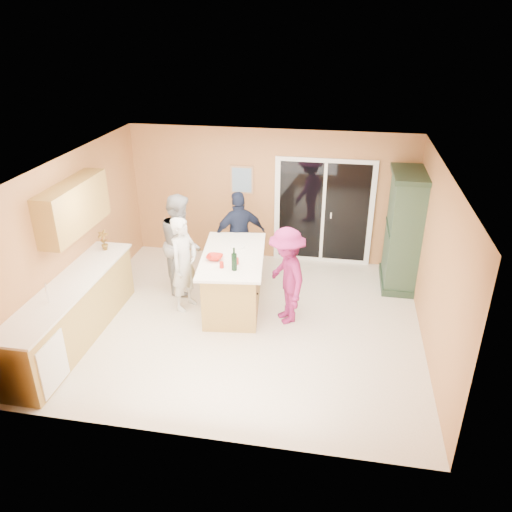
% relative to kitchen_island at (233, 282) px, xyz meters
% --- Properties ---
extents(floor, '(5.50, 5.50, 0.00)m').
position_rel_kitchen_island_xyz_m(floor, '(0.30, -0.47, -0.45)').
color(floor, silver).
rests_on(floor, ground).
extents(ceiling, '(5.50, 5.00, 0.10)m').
position_rel_kitchen_island_xyz_m(ceiling, '(0.30, -0.47, 2.15)').
color(ceiling, white).
rests_on(ceiling, wall_back).
extents(wall_back, '(5.50, 0.10, 2.60)m').
position_rel_kitchen_island_xyz_m(wall_back, '(0.30, 2.03, 0.85)').
color(wall_back, '#EFA362').
rests_on(wall_back, ground).
extents(wall_front, '(5.50, 0.10, 2.60)m').
position_rel_kitchen_island_xyz_m(wall_front, '(0.30, -2.97, 0.85)').
color(wall_front, '#EFA362').
rests_on(wall_front, ground).
extents(wall_left, '(0.10, 5.00, 2.60)m').
position_rel_kitchen_island_xyz_m(wall_left, '(-2.45, -0.47, 0.85)').
color(wall_left, '#EFA362').
rests_on(wall_left, ground).
extents(wall_right, '(0.10, 5.00, 2.60)m').
position_rel_kitchen_island_xyz_m(wall_right, '(3.05, -0.47, 0.85)').
color(wall_right, '#EFA362').
rests_on(wall_right, ground).
extents(left_cabinet_run, '(0.65, 3.05, 1.24)m').
position_rel_kitchen_island_xyz_m(left_cabinet_run, '(-2.15, -1.52, 0.01)').
color(left_cabinet_run, '#AC8B43').
rests_on(left_cabinet_run, floor).
extents(upper_cabinets, '(0.35, 1.60, 0.75)m').
position_rel_kitchen_island_xyz_m(upper_cabinets, '(-2.28, -0.67, 1.42)').
color(upper_cabinets, '#AC8B43').
rests_on(upper_cabinets, wall_left).
extents(sliding_door, '(1.90, 0.07, 2.10)m').
position_rel_kitchen_island_xyz_m(sliding_door, '(1.35, 2.00, 0.60)').
color(sliding_door, white).
rests_on(sliding_door, floor).
extents(framed_picture, '(0.46, 0.04, 0.56)m').
position_rel_kitchen_island_xyz_m(framed_picture, '(-0.25, 2.01, 1.15)').
color(framed_picture, '#AE7E57').
rests_on(framed_picture, wall_back).
extents(kitchen_island, '(1.21, 1.94, 0.96)m').
position_rel_kitchen_island_xyz_m(kitchen_island, '(0.00, 0.00, 0.00)').
color(kitchen_island, '#AC8B43').
rests_on(kitchen_island, floor).
extents(green_hutch, '(0.61, 1.15, 2.11)m').
position_rel_kitchen_island_xyz_m(green_hutch, '(2.79, 1.30, 0.58)').
color(green_hutch, '#213526').
rests_on(green_hutch, floor).
extents(woman_white, '(0.56, 0.68, 1.61)m').
position_rel_kitchen_island_xyz_m(woman_white, '(-0.78, -0.17, 0.35)').
color(woman_white, silver).
rests_on(woman_white, floor).
extents(woman_grey, '(0.90, 1.02, 1.76)m').
position_rel_kitchen_island_xyz_m(woman_grey, '(-1.04, 0.49, 0.43)').
color(woman_grey, '#9B9B9D').
rests_on(woman_grey, floor).
extents(woman_navy, '(1.06, 0.82, 1.67)m').
position_rel_kitchen_island_xyz_m(woman_navy, '(-0.11, 1.06, 0.38)').
color(woman_navy, '#181C35').
rests_on(woman_navy, floor).
extents(woman_magenta, '(1.00, 1.19, 1.59)m').
position_rel_kitchen_island_xyz_m(woman_magenta, '(0.92, -0.27, 0.34)').
color(woman_magenta, '#7F1B51').
rests_on(woman_magenta, floor).
extents(serving_bowl, '(0.26, 0.26, 0.06)m').
position_rel_kitchen_island_xyz_m(serving_bowl, '(-0.24, -0.22, 0.54)').
color(serving_bowl, '#AC1D13').
rests_on(serving_bowl, kitchen_island).
extents(tulip_vase, '(0.19, 0.14, 0.35)m').
position_rel_kitchen_island_xyz_m(tulip_vase, '(-2.15, -0.15, 0.66)').
color(tulip_vase, '#AE2D11').
rests_on(tulip_vase, left_cabinet_run).
extents(tumbler_near, '(0.08, 0.08, 0.10)m').
position_rel_kitchen_island_xyz_m(tumbler_near, '(-0.06, -0.49, 0.56)').
color(tumbler_near, '#AC1D13').
rests_on(tumbler_near, kitchen_island).
extents(tumbler_far, '(0.07, 0.07, 0.10)m').
position_rel_kitchen_island_xyz_m(tumbler_far, '(0.13, -0.33, 0.56)').
color(tumbler_far, '#AC1D13').
rests_on(tumbler_far, kitchen_island).
extents(wine_bottle, '(0.08, 0.08, 0.37)m').
position_rel_kitchen_island_xyz_m(wine_bottle, '(0.14, -0.53, 0.65)').
color(wine_bottle, black).
rests_on(wine_bottle, kitchen_island).
extents(white_plate, '(0.27, 0.27, 0.02)m').
position_rel_kitchen_island_xyz_m(white_plate, '(0.02, 0.31, 0.52)').
color(white_plate, white).
rests_on(white_plate, kitchen_island).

